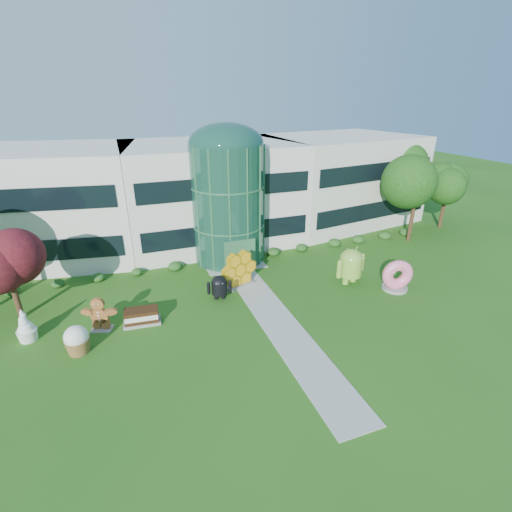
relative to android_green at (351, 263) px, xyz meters
name	(u,v)px	position (x,y,z in m)	size (l,w,h in m)	color
ground	(286,332)	(-7.37, -4.32, -1.61)	(140.00, 140.00, 0.00)	#215114
building	(211,192)	(-7.37, 13.68, 3.04)	(46.00, 15.00, 9.30)	beige
atrium	(228,205)	(-7.37, 7.68, 3.29)	(6.00, 6.00, 9.80)	#194738
walkway	(273,315)	(-7.37, -2.32, -1.59)	(2.40, 20.00, 0.04)	#9E9E93
tree_red	(10,276)	(-22.87, 3.18, 1.39)	(4.00, 4.00, 6.00)	#3F0C14
trees_backdrop	(225,210)	(-7.37, 8.68, 2.59)	(52.00, 8.00, 8.40)	#184010
android_green	(351,263)	(0.00, 0.00, 0.00)	(2.84, 1.89, 3.21)	#80B038
android_black	(219,286)	(-10.08, 1.06, -0.58)	(1.81, 1.21, 2.05)	black
donut	(397,275)	(2.56, -2.14, -0.40)	(2.32, 1.12, 2.42)	#F05B8A
gingerbread	(99,314)	(-17.92, -0.10, -0.48)	(2.45, 0.94, 2.26)	brown
ice_cream_sandwich	(142,316)	(-15.52, -0.27, -1.10)	(2.27, 1.13, 1.01)	black
honeycomb	(239,271)	(-8.15, 2.43, -0.35)	(3.20, 1.14, 2.51)	#FFAD19
froyo	(25,325)	(-21.99, 0.27, -0.58)	(1.20, 1.20, 2.06)	white
cupcake	(77,340)	(-19.11, -2.01, -0.76)	(1.42, 1.42, 1.70)	white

